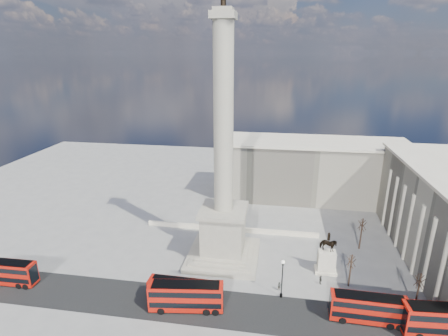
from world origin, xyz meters
The scene contains 18 objects.
ground centered at (0.00, 0.00, 0.00)m, with size 180.00×180.00×0.00m, color gray.
asphalt_road centered at (5.00, -10.00, 0.00)m, with size 120.00×9.00×0.01m, color black.
nelsons_column centered at (0.00, 5.00, 12.92)m, with size 14.00×14.00×49.85m.
balustrade_wall centered at (0.00, 16.00, 0.55)m, with size 40.00×0.60×1.10m, color beige.
building_northeast centered at (20.00, 40.00, 8.32)m, with size 51.00×17.00×16.60m.
red_bus_a centered at (-3.39, -11.08, 2.52)m, with size 12.11×4.17×4.81m.
red_bus_b centered at (-4.52, -9.90, 2.31)m, with size 10.93×2.78×4.41m.
red_bus_c centered at (24.76, -9.30, 2.39)m, with size 11.30×2.87×4.56m.
red_bus_d centered at (35.35, -10.51, 2.61)m, with size 12.43×3.65×4.97m.
red_bus_e centered at (-37.02, -9.56, 2.34)m, with size 11.05×2.77×4.46m.
victorian_lamp centered at (11.64, -5.63, 4.21)m, with size 0.61×0.61×7.15m.
equestrian_statue centered at (19.94, 3.09, 2.88)m, with size 3.98×2.98×8.29m.
bare_tree_near centered at (33.00, -5.32, 5.58)m, with size 1.62×1.62×7.08m.
bare_tree_mid centered at (23.52, -0.73, 5.23)m, with size 1.75×1.75×6.64m.
bare_tree_far centered at (27.99, 12.58, 5.85)m, with size 1.82×1.82×7.43m.
pedestrian_walking centered at (11.29, -3.88, 0.80)m, with size 0.58×0.38×1.60m, color #272822.
pedestrian_standing centered at (21.26, -6.50, 0.84)m, with size 0.81×0.63×1.67m, color #272822.
pedestrian_crossing centered at (18.60, -0.97, 0.87)m, with size 1.02×0.43×1.75m, color #272822.
Camera 1 is at (9.82, -56.17, 39.44)m, focal length 28.00 mm.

